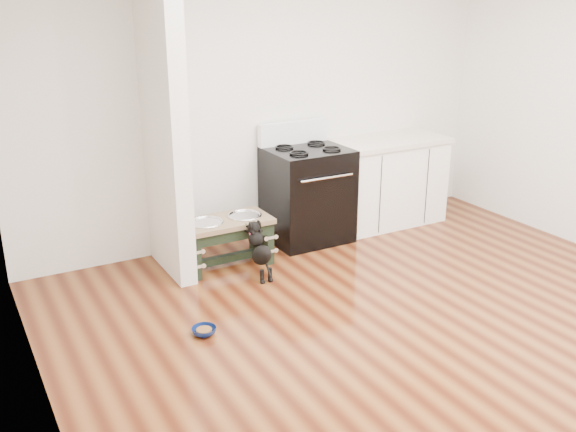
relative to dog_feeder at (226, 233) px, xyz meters
name	(u,v)px	position (x,y,z in m)	size (l,w,h in m)	color
ground	(432,341)	(0.72, -1.94, -0.31)	(5.00, 5.00, 0.00)	#431A0C
room_shell	(452,114)	(0.72, -1.94, 1.31)	(5.00, 5.00, 5.00)	silver
partition_wall	(164,119)	(-0.46, 0.16, 1.04)	(0.15, 0.80, 2.70)	silver
oven_range	(307,193)	(0.97, 0.22, 0.16)	(0.76, 0.69, 1.14)	black
cabinet_run	(386,181)	(1.95, 0.24, 0.14)	(1.24, 0.64, 0.91)	white
dog_feeder	(226,233)	(0.00, 0.00, 0.00)	(0.80, 0.43, 0.46)	black
puppy	(259,248)	(0.14, -0.37, -0.05)	(0.14, 0.41, 0.49)	black
floor_bowl	(204,331)	(-0.66, -1.06, -0.28)	(0.19, 0.19, 0.06)	#0B1B4E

